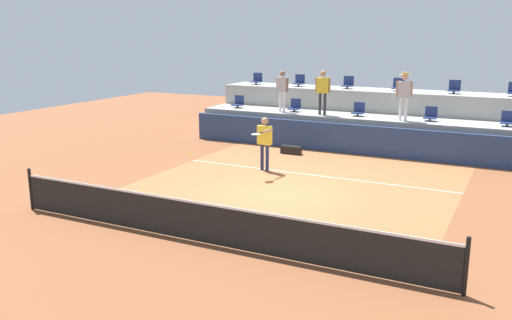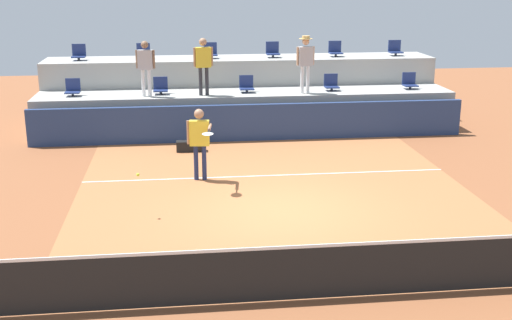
{
  "view_description": "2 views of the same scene",
  "coord_description": "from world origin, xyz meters",
  "px_view_note": "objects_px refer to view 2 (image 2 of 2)",
  "views": [
    {
      "loc": [
        5.85,
        -13.21,
        4.4
      ],
      "look_at": [
        -0.5,
        -0.62,
        1.08
      ],
      "focal_mm": 38.02,
      "sensor_mm": 36.0,
      "label": 1
    },
    {
      "loc": [
        -2.09,
        -12.94,
        4.87
      ],
      "look_at": [
        -0.6,
        -0.38,
        1.23
      ],
      "focal_mm": 45.85,
      "sensor_mm": 36.0,
      "label": 2
    }
  ],
  "objects_px": {
    "stadium_chair_lower_far_left": "(73,89)",
    "stadium_chair_upper_far_left": "(79,54)",
    "stadium_chair_lower_left": "(161,87)",
    "stadium_chair_upper_mid_right": "(273,51)",
    "stadium_chair_upper_left": "(143,53)",
    "stadium_chair_upper_far_right": "(395,49)",
    "spectator_with_hat": "(305,58)",
    "stadium_chair_lower_right": "(331,84)",
    "stadium_chair_lower_far_right": "(410,82)",
    "stadium_chair_upper_mid_left": "(210,52)",
    "tennis_player": "(200,137)",
    "tennis_ball": "(138,175)",
    "spectator_leaning_on_rail": "(203,61)",
    "equipment_bag": "(190,146)",
    "stadium_chair_lower_center": "(246,85)",
    "stadium_chair_upper_right": "(335,50)",
    "spectator_in_white": "(145,63)"
  },
  "relations": [
    {
      "from": "stadium_chair_lower_far_left",
      "to": "stadium_chair_upper_far_left",
      "type": "bearing_deg",
      "value": 90.26
    },
    {
      "from": "stadium_chair_upper_right",
      "to": "equipment_bag",
      "type": "distance_m",
      "value": 6.87
    },
    {
      "from": "stadium_chair_lower_far_right",
      "to": "stadium_chair_upper_mid_left",
      "type": "relative_size",
      "value": 1.0
    },
    {
      "from": "tennis_player",
      "to": "tennis_ball",
      "type": "height_order",
      "value": "tennis_player"
    },
    {
      "from": "stadium_chair_lower_left",
      "to": "stadium_chair_upper_right",
      "type": "xyz_separation_m",
      "value": [
        5.91,
        1.8,
        0.85
      ]
    },
    {
      "from": "stadium_chair_lower_center",
      "to": "stadium_chair_upper_right",
      "type": "xyz_separation_m",
      "value": [
        3.25,
        1.8,
        0.85
      ]
    },
    {
      "from": "stadium_chair_lower_far_left",
      "to": "spectator_leaning_on_rail",
      "type": "relative_size",
      "value": 0.3
    },
    {
      "from": "stadium_chair_lower_right",
      "to": "tennis_ball",
      "type": "xyz_separation_m",
      "value": [
        -5.7,
        -7.3,
        -0.56
      ]
    },
    {
      "from": "tennis_player",
      "to": "stadium_chair_lower_far_left",
      "type": "bearing_deg",
      "value": 126.36
    },
    {
      "from": "stadium_chair_upper_mid_right",
      "to": "stadium_chair_upper_far_right",
      "type": "bearing_deg",
      "value": 0.0
    },
    {
      "from": "stadium_chair_lower_far_right",
      "to": "stadium_chair_upper_far_right",
      "type": "relative_size",
      "value": 1.0
    },
    {
      "from": "stadium_chair_lower_left",
      "to": "stadium_chair_upper_mid_right",
      "type": "relative_size",
      "value": 1.0
    },
    {
      "from": "stadium_chair_upper_far_left",
      "to": "spectator_with_hat",
      "type": "relative_size",
      "value": 0.29
    },
    {
      "from": "spectator_in_white",
      "to": "stadium_chair_lower_far_right",
      "type": "bearing_deg",
      "value": 2.63
    },
    {
      "from": "stadium_chair_lower_left",
      "to": "stadium_chair_upper_left",
      "type": "distance_m",
      "value": 2.07
    },
    {
      "from": "stadium_chair_upper_left",
      "to": "tennis_player",
      "type": "relative_size",
      "value": 0.3
    },
    {
      "from": "spectator_with_hat",
      "to": "stadium_chair_lower_right",
      "type": "bearing_deg",
      "value": 22.47
    },
    {
      "from": "equipment_bag",
      "to": "spectator_leaning_on_rail",
      "type": "bearing_deg",
      "value": 75.14
    },
    {
      "from": "stadium_chair_lower_left",
      "to": "stadium_chair_lower_right",
      "type": "xyz_separation_m",
      "value": [
        5.38,
        0.0,
        0.0
      ]
    },
    {
      "from": "stadium_chair_upper_mid_left",
      "to": "stadium_chair_upper_far_right",
      "type": "bearing_deg",
      "value": 0.0
    },
    {
      "from": "spectator_leaning_on_rail",
      "to": "spectator_with_hat",
      "type": "distance_m",
      "value": 3.13
    },
    {
      "from": "stadium_chair_upper_far_left",
      "to": "stadium_chair_upper_right",
      "type": "height_order",
      "value": "same"
    },
    {
      "from": "stadium_chair_upper_far_right",
      "to": "tennis_ball",
      "type": "bearing_deg",
      "value": -132.5
    },
    {
      "from": "spectator_leaning_on_rail",
      "to": "equipment_bag",
      "type": "height_order",
      "value": "spectator_leaning_on_rail"
    },
    {
      "from": "stadium_chair_upper_mid_left",
      "to": "spectator_with_hat",
      "type": "xyz_separation_m",
      "value": [
        2.8,
        -2.18,
        0.02
      ]
    },
    {
      "from": "stadium_chair_lower_far_left",
      "to": "tennis_player",
      "type": "xyz_separation_m",
      "value": [
        3.67,
        -4.98,
        -0.38
      ]
    },
    {
      "from": "stadium_chair_lower_left",
      "to": "spectator_leaning_on_rail",
      "type": "xyz_separation_m",
      "value": [
        1.32,
        -0.38,
        0.83
      ]
    },
    {
      "from": "tennis_player",
      "to": "tennis_ball",
      "type": "xyz_separation_m",
      "value": [
        -1.34,
        -2.32,
        -0.18
      ]
    },
    {
      "from": "stadium_chair_lower_far_left",
      "to": "stadium_chair_upper_mid_right",
      "type": "xyz_separation_m",
      "value": [
        6.39,
        1.8,
        0.85
      ]
    },
    {
      "from": "stadium_chair_lower_center",
      "to": "stadium_chair_upper_mid_right",
      "type": "xyz_separation_m",
      "value": [
        1.08,
        1.8,
        0.85
      ]
    },
    {
      "from": "stadium_chair_lower_center",
      "to": "stadium_chair_upper_left",
      "type": "relative_size",
      "value": 1.0
    },
    {
      "from": "stadium_chair_upper_right",
      "to": "tennis_player",
      "type": "xyz_separation_m",
      "value": [
        -4.89,
        -6.78,
        -1.23
      ]
    },
    {
      "from": "stadium_chair_upper_right",
      "to": "stadium_chair_lower_far_right",
      "type": "bearing_deg",
      "value": -41.35
    },
    {
      "from": "tennis_ball",
      "to": "equipment_bag",
      "type": "relative_size",
      "value": 0.09
    },
    {
      "from": "stadium_chair_upper_far_right",
      "to": "stadium_chair_upper_mid_left",
      "type": "bearing_deg",
      "value": 180.0
    },
    {
      "from": "stadium_chair_upper_mid_right",
      "to": "spectator_leaning_on_rail",
      "type": "height_order",
      "value": "spectator_leaning_on_rail"
    },
    {
      "from": "stadium_chair_lower_left",
      "to": "spectator_leaning_on_rail",
      "type": "distance_m",
      "value": 1.61
    },
    {
      "from": "stadium_chair_lower_far_left",
      "to": "stadium_chair_lower_left",
      "type": "distance_m",
      "value": 2.65
    },
    {
      "from": "stadium_chair_upper_right",
      "to": "tennis_player",
      "type": "bearing_deg",
      "value": -125.79
    },
    {
      "from": "stadium_chair_lower_right",
      "to": "spectator_in_white",
      "type": "relative_size",
      "value": 0.31
    },
    {
      "from": "stadium_chair_upper_right",
      "to": "tennis_ball",
      "type": "distance_m",
      "value": 11.12
    },
    {
      "from": "stadium_chair_upper_mid_left",
      "to": "stadium_chair_upper_left",
      "type": "bearing_deg",
      "value": 180.0
    },
    {
      "from": "stadium_chair_lower_far_right",
      "to": "stadium_chair_upper_left",
      "type": "relative_size",
      "value": 1.0
    },
    {
      "from": "stadium_chair_upper_right",
      "to": "stadium_chair_lower_left",
      "type": "bearing_deg",
      "value": -163.06
    },
    {
      "from": "stadium_chair_lower_left",
      "to": "tennis_player",
      "type": "distance_m",
      "value": 5.1
    },
    {
      "from": "stadium_chair_upper_left",
      "to": "stadium_chair_upper_far_right",
      "type": "relative_size",
      "value": 1.0
    },
    {
      "from": "stadium_chair_lower_left",
      "to": "stadium_chair_upper_left",
      "type": "relative_size",
      "value": 1.0
    },
    {
      "from": "stadium_chair_lower_center",
      "to": "stadium_chair_upper_right",
      "type": "bearing_deg",
      "value": 29.01
    },
    {
      "from": "stadium_chair_lower_far_right",
      "to": "tennis_ball",
      "type": "bearing_deg",
      "value": -138.58
    },
    {
      "from": "stadium_chair_lower_far_left",
      "to": "stadium_chair_lower_right",
      "type": "distance_m",
      "value": 8.02
    }
  ]
}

